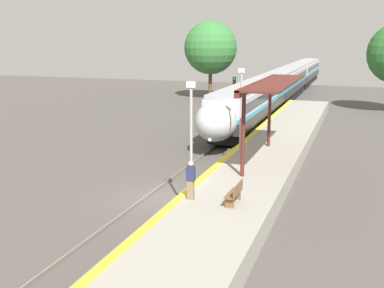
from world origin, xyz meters
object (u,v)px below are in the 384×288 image
(train, at_px, (285,83))
(railway_signal, at_px, (234,94))
(platform_bench, at_px, (235,193))
(person_waiting, at_px, (191,180))
(lamppost_near, at_px, (191,132))
(lamppost_mid, at_px, (241,104))

(train, relative_size, railway_signal, 15.40)
(platform_bench, bearing_deg, railway_signal, 104.54)
(train, height_order, person_waiting, train)
(railway_signal, bearing_deg, lamppost_near, -79.75)
(train, bearing_deg, lamppost_near, -86.89)
(train, relative_size, lamppost_mid, 12.75)
(person_waiting, relative_size, railway_signal, 0.41)
(train, height_order, lamppost_near, lamppost_near)
(lamppost_mid, bearing_deg, train, 93.97)
(train, bearing_deg, railway_signal, -97.85)
(train, xyz_separation_m, lamppost_mid, (2.25, -32.45, 1.68))
(train, xyz_separation_m, lamppost_near, (2.25, -41.33, 1.68))
(person_waiting, height_order, railway_signal, railway_signal)
(platform_bench, distance_m, person_waiting, 1.97)
(train, relative_size, platform_bench, 41.79)
(platform_bench, distance_m, railway_signal, 26.06)
(platform_bench, bearing_deg, lamppost_near, 172.30)
(platform_bench, height_order, lamppost_mid, lamppost_mid)
(train, relative_size, person_waiting, 37.75)
(platform_bench, bearing_deg, train, 95.87)
(railway_signal, xyz_separation_m, lamppost_mid, (4.51, -16.04, 1.35))
(platform_bench, bearing_deg, lamppost_mid, 102.48)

